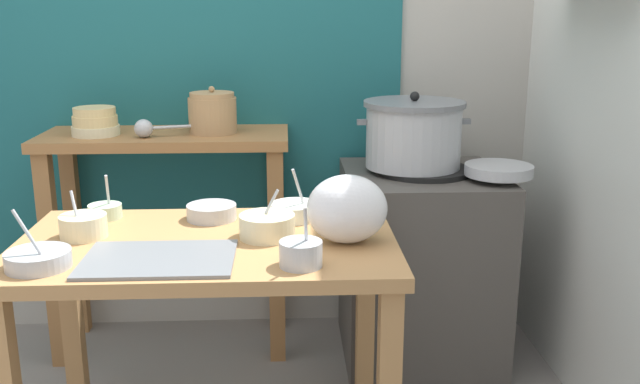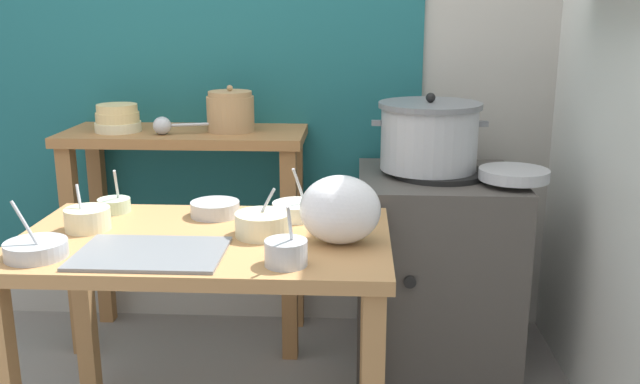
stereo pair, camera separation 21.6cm
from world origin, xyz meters
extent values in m
cube|color=#B2ADA3|center=(0.10, 1.10, 1.30)|extent=(4.40, 0.10, 2.60)
cube|color=#1E6066|center=(-0.15, 1.04, 1.35)|extent=(1.90, 0.02, 2.10)
cube|color=#B27F4C|center=(0.09, 0.05, 0.70)|extent=(1.10, 0.66, 0.04)
cube|color=#B27F4C|center=(-0.41, 0.33, 0.34)|extent=(0.06, 0.06, 0.68)
cube|color=#B27F4C|center=(0.59, 0.33, 0.34)|extent=(0.06, 0.06, 0.68)
cube|color=#9E6B3D|center=(-0.15, 0.83, 0.88)|extent=(0.96, 0.40, 0.04)
cube|color=#9E6B3D|center=(-0.58, 0.68, 0.43)|extent=(0.06, 0.06, 0.86)
cube|color=#9E6B3D|center=(0.28, 0.68, 0.43)|extent=(0.06, 0.06, 0.86)
cube|color=#9E6B3D|center=(-0.58, 0.98, 0.43)|extent=(0.06, 0.06, 0.86)
cube|color=#9E6B3D|center=(0.28, 0.98, 0.43)|extent=(0.06, 0.06, 0.86)
cube|color=#4C4742|center=(0.84, 0.70, 0.38)|extent=(0.60, 0.60, 0.76)
cylinder|color=black|center=(0.84, 0.70, 0.77)|extent=(0.36, 0.36, 0.02)
cylinder|color=black|center=(0.72, 0.40, 0.45)|extent=(0.04, 0.02, 0.04)
cylinder|color=#B7BABF|center=(0.80, 0.72, 0.90)|extent=(0.36, 0.36, 0.23)
cylinder|color=slate|center=(0.80, 0.72, 1.02)|extent=(0.39, 0.39, 0.02)
sphere|color=black|center=(0.80, 0.72, 1.05)|extent=(0.04, 0.04, 0.04)
cube|color=slate|center=(0.61, 0.72, 0.96)|extent=(0.04, 0.02, 0.02)
cube|color=slate|center=(1.00, 0.72, 0.96)|extent=(0.04, 0.02, 0.02)
cylinder|color=tan|center=(0.03, 0.83, 0.97)|extent=(0.19, 0.19, 0.14)
cylinder|color=tan|center=(0.03, 0.83, 1.05)|extent=(0.17, 0.17, 0.02)
sphere|color=tan|center=(0.03, 0.83, 1.07)|extent=(0.02, 0.02, 0.02)
cylinder|color=beige|center=(-0.41, 0.80, 0.92)|extent=(0.18, 0.18, 0.04)
cylinder|color=#E5C684|center=(-0.41, 0.80, 0.96)|extent=(0.17, 0.17, 0.04)
cylinder|color=#E5C684|center=(-0.41, 0.80, 0.99)|extent=(0.16, 0.16, 0.03)
sphere|color=#B7BABF|center=(-0.22, 0.73, 0.94)|extent=(0.07, 0.07, 0.07)
cylinder|color=#B7BABF|center=(-0.07, 0.78, 0.94)|extent=(0.23, 0.08, 0.01)
cube|color=slate|center=(-0.02, -0.12, 0.72)|extent=(0.40, 0.28, 0.01)
ellipsoid|color=white|center=(0.49, 0.01, 0.82)|extent=(0.23, 0.17, 0.20)
cylinder|color=#B7BABF|center=(1.09, 0.56, 0.80)|extent=(0.25, 0.25, 0.04)
cylinder|color=#B7BABF|center=(-0.33, -0.15, 0.74)|extent=(0.17, 0.17, 0.04)
cylinder|color=beige|center=(-0.33, -0.15, 0.76)|extent=(0.14, 0.14, 0.01)
cylinder|color=#B7BABF|center=(-0.33, -0.17, 0.80)|extent=(0.09, 0.02, 0.16)
cylinder|color=#B7BABF|center=(0.08, 0.26, 0.74)|extent=(0.16, 0.16, 0.05)
cylinder|color=maroon|center=(0.08, 0.26, 0.76)|extent=(0.13, 0.13, 0.01)
cylinder|color=beige|center=(0.26, 0.06, 0.75)|extent=(0.16, 0.16, 0.07)
cylinder|color=beige|center=(0.26, 0.06, 0.78)|extent=(0.14, 0.14, 0.01)
cylinder|color=#B7BABF|center=(0.26, 0.08, 0.79)|extent=(0.08, 0.02, 0.14)
cylinder|color=beige|center=(-0.28, 0.09, 0.75)|extent=(0.14, 0.14, 0.07)
cylinder|color=maroon|center=(-0.28, 0.09, 0.78)|extent=(0.12, 0.12, 0.01)
cylinder|color=#B7BABF|center=(-0.29, 0.08, 0.79)|extent=(0.05, 0.07, 0.14)
cylinder|color=silver|center=(0.35, 0.25, 0.75)|extent=(0.16, 0.16, 0.05)
cylinder|color=maroon|center=(0.35, 0.25, 0.76)|extent=(0.13, 0.13, 0.01)
cylinder|color=#B7BABF|center=(0.36, 0.24, 0.81)|extent=(0.06, 0.07, 0.17)
cylinder|color=#B7BABF|center=(0.35, -0.18, 0.75)|extent=(0.11, 0.11, 0.07)
cylinder|color=beige|center=(0.35, -0.18, 0.78)|extent=(0.10, 0.10, 0.01)
cylinder|color=#B7BABF|center=(0.37, -0.18, 0.81)|extent=(0.02, 0.09, 0.17)
cylinder|color=#B7D1AD|center=(-0.26, 0.29, 0.74)|extent=(0.11, 0.11, 0.04)
cylinder|color=maroon|center=(-0.26, 0.29, 0.76)|extent=(0.09, 0.09, 0.01)
cylinder|color=#B7BABF|center=(-0.25, 0.29, 0.79)|extent=(0.02, 0.07, 0.15)
cylinder|color=#B7BABF|center=(0.51, 0.28, 0.74)|extent=(0.12, 0.12, 0.04)
cylinder|color=beige|center=(0.51, 0.28, 0.76)|extent=(0.10, 0.10, 0.01)
camera|label=1|loc=(0.32, -1.88, 1.37)|focal=39.14mm
camera|label=2|loc=(0.53, -1.88, 1.37)|focal=39.14mm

